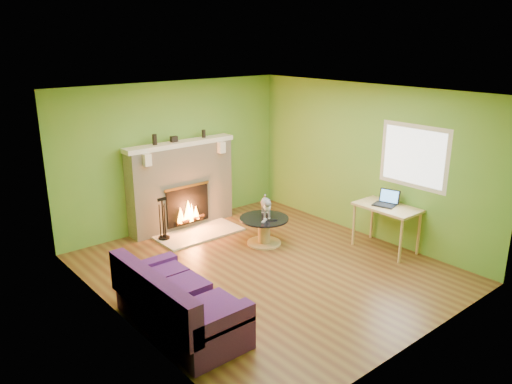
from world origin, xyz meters
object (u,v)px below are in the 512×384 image
Objects in this scene: cat at (266,206)px; desk at (387,212)px; sofa at (176,305)px; coffee_table at (264,229)px.

desk is at bearing -15.32° from cat.
desk is 1.73× the size of cat.
sofa is 1.78× the size of desk.
sofa is 2.88m from cat.
desk is at bearing -2.61° from sofa.
coffee_table is at bearing 27.21° from sofa.
sofa reaches higher than desk.
cat is (0.08, 0.05, 0.38)m from coffee_table.
coffee_table is 1.40× the size of cat.
desk is (3.81, -0.17, 0.34)m from sofa.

